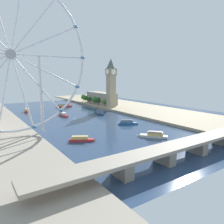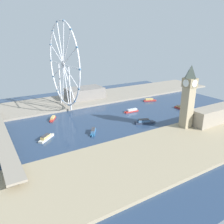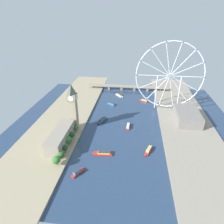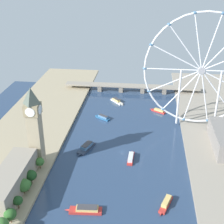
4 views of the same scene
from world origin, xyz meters
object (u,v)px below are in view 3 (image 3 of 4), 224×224
parliament_block (60,137)px  tour_boat_1 (111,104)px  clock_tower (73,106)px  tour_boat_5 (102,120)px  riverside_hall (187,116)px  tour_boat_6 (119,95)px  tour_boat_0 (103,153)px  river_bridge (128,87)px  tour_boat_2 (144,101)px  tour_boat_4 (149,150)px  tour_boat_3 (128,126)px  tour_boat_7 (78,172)px  ferris_wheel (170,76)px

parliament_block → tour_boat_1: (56.10, 148.67, -11.01)m
clock_tower → tour_boat_5: bearing=37.8°
parliament_block → riverside_hall: 220.32m
tour_boat_6 → tour_boat_0: bearing=-41.6°
river_bridge → tour_boat_6: (-18.30, -43.76, -5.51)m
parliament_block → tour_boat_6: (68.63, 201.72, -10.95)m
tour_boat_2 → tour_boat_4: bearing=122.5°
clock_tower → tour_boat_1: bearing=65.4°
tour_boat_1 → tour_boat_4: tour_boat_4 is taller
riverside_hall → tour_boat_0: (-133.95, -108.14, -10.24)m
tour_boat_0 → tour_boat_5: 92.24m
tour_boat_3 → tour_boat_6: size_ratio=1.13×
tour_boat_3 → tour_boat_0: bearing=160.7°
tour_boat_2 → tour_boat_7: tour_boat_7 is taller
riverside_hall → tour_boat_6: size_ratio=2.79×
parliament_block → tour_boat_2: (125.77, 176.46, -11.26)m
ferris_wheel → tour_boat_0: (-102.66, -156.21, -67.16)m
tour_boat_4 → tour_boat_1: bearing=-133.4°
tour_boat_2 → ferris_wheel: bearing=171.9°
tour_boat_1 → tour_boat_0: bearing=126.5°
riverside_hall → tour_boat_6: 170.56m
tour_boat_7 → river_bridge: bearing=23.1°
tour_boat_0 → tour_boat_2: 200.74m
tour_boat_0 → tour_boat_1: tour_boat_0 is taller
river_bridge → tour_boat_2: bearing=-60.6°
tour_boat_0 → tour_boat_4: 64.50m
parliament_block → river_bridge: bearing=70.5°
river_bridge → tour_boat_1: bearing=-107.7°
riverside_hall → tour_boat_4: riverside_hall is taller
parliament_block → tour_boat_3: parliament_block is taller
riverside_hall → river_bridge: (-112.77, 152.42, -4.68)m
parliament_block → tour_boat_4: size_ratio=2.87×
parliament_block → tour_boat_7: parliament_block is taller
riverside_hall → tour_boat_3: riverside_hall is taller
ferris_wheel → tour_boat_5: bearing=-151.2°
ferris_wheel → tour_boat_2: bearing=140.3°
parliament_block → tour_boat_4: 129.15m
ferris_wheel → river_bridge: bearing=128.0°
parliament_block → tour_boat_3: bearing=32.8°
parliament_block → tour_boat_0: bearing=-12.9°
river_bridge → tour_boat_3: (9.61, -183.20, -5.63)m
clock_tower → tour_boat_0: bearing=-45.7°
riverside_hall → tour_boat_5: size_ratio=2.17×
river_bridge → tour_boat_5: size_ratio=6.72×
tour_boat_5 → tour_boat_7: 130.66m
clock_tower → riverside_hall: 200.10m
ferris_wheel → tour_boat_0: bearing=-123.3°
clock_tower → parliament_block: bearing=-100.6°
tour_boat_6 → tour_boat_5: bearing=-49.6°
tour_boat_1 → parliament_block: bearing=102.4°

